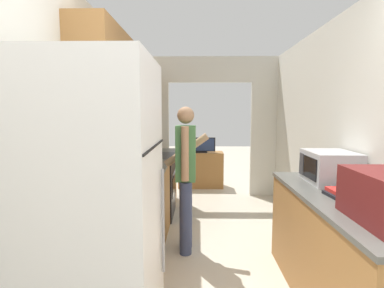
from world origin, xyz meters
name	(u,v)px	position (x,y,z in m)	size (l,w,h in m)	color
wall_left	(108,114)	(-1.14, 1.94, 1.51)	(0.38, 6.64, 2.50)	silver
wall_right	(360,144)	(1.22, 1.52, 1.25)	(0.06, 6.64, 2.50)	silver
wall_far_with_doorway	(210,118)	(0.00, 4.27, 1.42)	(2.78, 0.06, 2.50)	silver
counter_left	(141,203)	(-0.89, 2.31, 0.45)	(0.62, 3.01, 0.90)	#9E6B38
counter_right	(342,254)	(0.89, 1.07, 0.45)	(0.62, 1.87, 0.90)	#9E6B38
refrigerator	(96,212)	(-0.83, 0.62, 0.92)	(0.75, 0.79, 1.85)	white
range_oven	(153,185)	(-0.88, 3.18, 0.45)	(0.66, 0.74, 1.04)	black
person	(186,175)	(-0.34, 2.05, 0.85)	(0.51, 0.37, 1.59)	#384266
microwave	(330,167)	(0.98, 1.54, 1.04)	(0.40, 0.49, 0.28)	#B7B7BC
book_stack	(344,194)	(0.88, 1.07, 0.92)	(0.25, 0.28, 0.05)	black
tv_cabinet	(201,169)	(-0.16, 4.88, 0.36)	(0.90, 0.42, 0.71)	#9E6B38
television	(201,145)	(-0.16, 4.84, 0.86)	(0.58, 0.16, 0.30)	black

